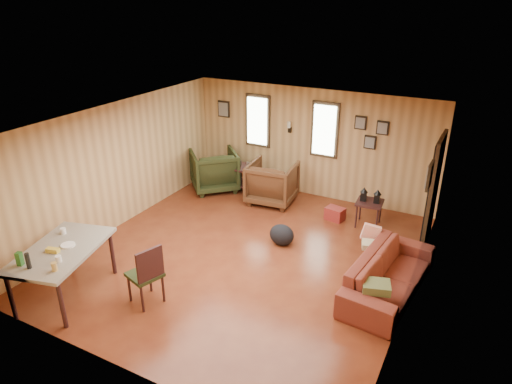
# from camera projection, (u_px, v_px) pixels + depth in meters

# --- Properties ---
(room) EXTENTS (5.54, 6.04, 2.44)m
(room) POSITION_uv_depth(u_px,v_px,m) (261.00, 188.00, 7.67)
(room) COLOR brown
(room) RESTS_ON ground
(sofa) EXTENTS (0.85, 2.18, 0.83)m
(sofa) POSITION_uv_depth(u_px,v_px,m) (390.00, 269.00, 6.85)
(sofa) COLOR maroon
(sofa) RESTS_ON ground
(recliner_brown) EXTENTS (1.06, 1.00, 0.99)m
(recliner_brown) POSITION_uv_depth(u_px,v_px,m) (272.00, 181.00, 9.83)
(recliner_brown) COLOR #4E2C17
(recliner_brown) RESTS_ON ground
(recliner_green) EXTENTS (1.36, 1.36, 1.02)m
(recliner_green) POSITION_uv_depth(u_px,v_px,m) (214.00, 168.00, 10.48)
(recliner_green) COLOR #282F15
(recliner_green) RESTS_ON ground
(end_table) EXTENTS (0.61, 0.56, 0.74)m
(end_table) POSITION_uv_depth(u_px,v_px,m) (245.00, 174.00, 10.39)
(end_table) COLOR #361918
(end_table) RESTS_ON ground
(side_table) EXTENTS (0.53, 0.53, 0.79)m
(side_table) POSITION_uv_depth(u_px,v_px,m) (370.00, 200.00, 8.81)
(side_table) COLOR #361918
(side_table) RESTS_ON ground
(cooler) EXTENTS (0.41, 0.32, 0.26)m
(cooler) POSITION_uv_depth(u_px,v_px,m) (335.00, 214.00, 9.19)
(cooler) COLOR maroon
(cooler) RESTS_ON ground
(backpack) EXTENTS (0.51, 0.42, 0.40)m
(backpack) POSITION_uv_depth(u_px,v_px,m) (282.00, 235.00, 8.25)
(backpack) COLOR black
(backpack) RESTS_ON ground
(sofa_pillows) EXTENTS (0.84, 1.64, 0.34)m
(sofa_pillows) POSITION_uv_depth(u_px,v_px,m) (374.00, 261.00, 6.91)
(sofa_pillows) COLOR #556035
(sofa_pillows) RESTS_ON sofa
(dining_table) EXTENTS (1.31, 1.75, 1.03)m
(dining_table) POSITION_uv_depth(u_px,v_px,m) (61.00, 253.00, 6.66)
(dining_table) COLOR gray
(dining_table) RESTS_ON ground
(dining_chair) EXTENTS (0.55, 0.55, 0.97)m
(dining_chair) POSITION_uv_depth(u_px,v_px,m) (147.00, 272.00, 6.54)
(dining_chair) COLOR #282F15
(dining_chair) RESTS_ON ground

